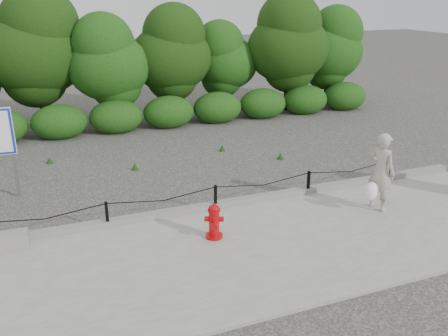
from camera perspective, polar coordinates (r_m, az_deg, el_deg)
ground at (r=11.25m, az=-1.02°, el=-5.30°), size 90.00×90.00×0.00m
sidewalk at (r=9.60m, az=3.22°, el=-9.92°), size 14.00×4.00×0.08m
curb at (r=11.22m, az=-1.12°, el=-4.51°), size 14.00×0.22×0.14m
chain_barrier at (r=11.05m, az=-1.04°, el=-3.17°), size 10.06×0.06×0.60m
treeline at (r=19.02m, az=-9.27°, el=13.42°), size 20.44×3.94×5.00m
fire_hydrant at (r=9.81m, az=-1.20°, el=-6.45°), size 0.47×0.47×0.77m
pedestrian at (r=11.45m, az=18.32°, el=-0.58°), size 0.82×0.76×1.85m
concrete_block at (r=10.40m, az=-25.40°, el=-8.16°), size 1.08×0.40×0.34m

